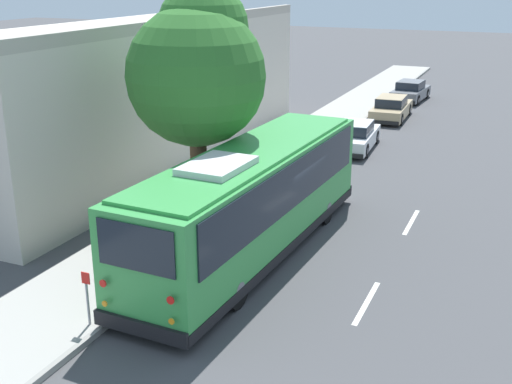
{
  "coord_description": "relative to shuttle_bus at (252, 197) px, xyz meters",
  "views": [
    {
      "loc": [
        -17.14,
        -6.82,
        7.83
      ],
      "look_at": [
        0.39,
        0.77,
        1.3
      ],
      "focal_mm": 45.0,
      "sensor_mm": 36.0,
      "label": 1
    }
  ],
  "objects": [
    {
      "name": "parked_sedan_gray",
      "position": [
        25.93,
        0.24,
        -1.17
      ],
      "size": [
        4.26,
        1.96,
        1.3
      ],
      "rotation": [
        0.0,
        0.0,
        -0.06
      ],
      "color": "slate",
      "rests_on": "ground"
    },
    {
      "name": "ground_plane",
      "position": [
        1.3,
        -0.17,
        -1.77
      ],
      "size": [
        160.0,
        160.0,
        0.0
      ],
      "primitive_type": "plane",
      "color": "#474749"
    },
    {
      "name": "building_backdrop",
      "position": [
        7.26,
        8.64,
        1.15
      ],
      "size": [
        21.25,
        6.12,
        6.23
      ],
      "color": "beige",
      "rests_on": "ground"
    },
    {
      "name": "curb_strip",
      "position": [
        1.3,
        1.42,
        -1.69
      ],
      "size": [
        80.0,
        0.14,
        0.15
      ],
      "primitive_type": "cube",
      "color": "gray",
      "rests_on": "ground"
    },
    {
      "name": "sidewalk_slab",
      "position": [
        1.3,
        3.02,
        -1.69
      ],
      "size": [
        80.0,
        3.06,
        0.15
      ],
      "primitive_type": "cube",
      "color": "#A3A099",
      "rests_on": "ground"
    },
    {
      "name": "shuttle_bus",
      "position": [
        0.0,
        0.0,
        0.0
      ],
      "size": [
        11.33,
        2.97,
        3.31
      ],
      "rotation": [
        0.0,
        0.0,
        -0.04
      ],
      "color": "green",
      "rests_on": "ground"
    },
    {
      "name": "parked_sedan_white",
      "position": [
        12.74,
        0.34,
        -1.16
      ],
      "size": [
        4.44,
        1.91,
        1.3
      ],
      "rotation": [
        0.0,
        0.0,
        0.06
      ],
      "color": "silver",
      "rests_on": "ground"
    },
    {
      "name": "sign_post_near",
      "position": [
        -5.42,
        1.71,
        -0.94
      ],
      "size": [
        0.06,
        0.22,
        1.32
      ],
      "color": "gray",
      "rests_on": "sidewalk_slab"
    },
    {
      "name": "sign_post_far",
      "position": [
        -4.17,
        1.71,
        -0.99
      ],
      "size": [
        0.06,
        0.06,
        1.27
      ],
      "color": "gray",
      "rests_on": "sidewalk_slab"
    },
    {
      "name": "street_tree",
      "position": [
        1.01,
        2.19,
        3.44
      ],
      "size": [
        4.17,
        4.17,
        7.51
      ],
      "color": "brown",
      "rests_on": "sidewalk_slab"
    },
    {
      "name": "parked_sedan_tan",
      "position": [
        19.96,
        0.19,
        -1.17
      ],
      "size": [
        4.63,
        1.87,
        1.3
      ],
      "rotation": [
        0.0,
        0.0,
        0.03
      ],
      "color": "tan",
      "rests_on": "ground"
    },
    {
      "name": "fire_hydrant",
      "position": [
        7.18,
        1.93,
        -1.22
      ],
      "size": [
        0.22,
        0.22,
        0.81
      ],
      "color": "gold",
      "rests_on": "sidewalk_slab"
    },
    {
      "name": "lane_stripe_mid",
      "position": [
        -1.61,
        -3.85,
        -1.77
      ],
      "size": [
        2.4,
        0.14,
        0.01
      ],
      "primitive_type": "cube",
      "color": "silver",
      "rests_on": "ground"
    },
    {
      "name": "lane_stripe_ahead",
      "position": [
        4.39,
        -3.85,
        -1.77
      ],
      "size": [
        2.4,
        0.14,
        0.01
      ],
      "primitive_type": "cube",
      "color": "silver",
      "rests_on": "ground"
    }
  ]
}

